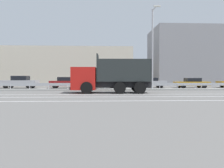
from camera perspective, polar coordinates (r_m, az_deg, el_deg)
The scene contains 16 objects.
ground_plane at distance 21.06m, azimuth 1.13°, elevation -2.12°, with size 320.00×320.00×0.00m, color #605E5B.
lane_strip_0 at distance 18.14m, azimuth 0.14°, elevation -2.73°, with size 57.47×0.16×0.01m, color silver.
lane_strip_1 at distance 15.85m, azimuth 0.55°, elevation -3.38°, with size 57.47×0.16×0.01m, color silver.
lane_strip_2 at distance 13.13m, azimuth 1.22°, elevation -4.44°, with size 57.47×0.16×0.01m, color silver.
median_island at distance 23.72m, azimuth 0.71°, elevation -1.46°, with size 31.61×1.10×0.18m, color gray.
median_guardrail at distance 24.85m, azimuth 0.55°, elevation -0.21°, with size 57.47×0.09×0.78m.
dump_truck at distance 19.89m, azimuth -2.61°, elevation 1.22°, with size 7.24×2.80×3.48m.
median_road_sign at distance 23.86m, azimuth 5.15°, elevation 1.33°, with size 0.76×0.16×2.34m.
street_lamp_1 at distance 24.35m, azimuth 10.60°, elevation 9.83°, with size 0.70×1.90×8.82m.
parked_car_2 at distance 30.82m, azimuth -22.95°, elevation 0.45°, with size 4.71×1.91×1.61m.
parked_car_3 at distance 29.31m, azimuth -12.17°, elevation 0.38°, with size 4.10×2.29×1.46m.
parked_car_4 at distance 28.55m, azimuth -2.66°, elevation 0.27°, with size 4.42×2.22×1.32m.
parked_car_5 at distance 29.80m, azimuth 9.78°, elevation 0.35°, with size 4.45×1.90×1.37m.
parked_car_6 at distance 31.10m, azimuth 20.10°, elevation 0.28°, with size 4.49×1.88×1.33m.
background_building_0 at distance 42.70m, azimuth -11.89°, elevation 4.14°, with size 23.80×13.91×6.46m, color beige.
background_building_1 at distance 48.86m, azimuth 23.08°, elevation 6.48°, with size 21.64×10.43×11.14m, color gray.
Camera 1 is at (-1.40, -20.97, 1.42)m, focal length 35.00 mm.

